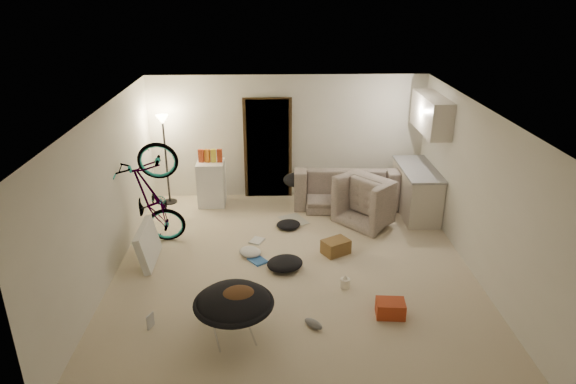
{
  "coord_description": "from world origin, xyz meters",
  "views": [
    {
      "loc": [
        -0.31,
        -6.98,
        4.17
      ],
      "look_at": [
        -0.07,
        0.6,
        1.04
      ],
      "focal_mm": 32.0,
      "sensor_mm": 36.0,
      "label": 1
    }
  ],
  "objects_px": {
    "mini_fridge": "(211,183)",
    "drink_case_b": "(390,308)",
    "sofa": "(345,190)",
    "juicer": "(345,282)",
    "armchair": "(375,203)",
    "drink_case_a": "(336,247)",
    "floor_lamp": "(164,141)",
    "saucer_chair": "(234,309)",
    "bicycle": "(154,218)",
    "tv_box": "(148,244)",
    "kitchen_counter": "(416,192)"
  },
  "relations": [
    {
      "from": "floor_lamp",
      "to": "mini_fridge",
      "type": "height_order",
      "value": "floor_lamp"
    },
    {
      "from": "sofa",
      "to": "bicycle",
      "type": "height_order",
      "value": "bicycle"
    },
    {
      "from": "tv_box",
      "to": "juicer",
      "type": "relative_size",
      "value": 4.49
    },
    {
      "from": "sofa",
      "to": "saucer_chair",
      "type": "relative_size",
      "value": 2.03
    },
    {
      "from": "saucer_chair",
      "to": "bicycle",
      "type": "bearing_deg",
      "value": 120.55
    },
    {
      "from": "sofa",
      "to": "floor_lamp",
      "type": "bearing_deg",
      "value": -0.66
    },
    {
      "from": "tv_box",
      "to": "armchair",
      "type": "bearing_deg",
      "value": 19.68
    },
    {
      "from": "sofa",
      "to": "mini_fridge",
      "type": "relative_size",
      "value": 2.27
    },
    {
      "from": "floor_lamp",
      "to": "sofa",
      "type": "relative_size",
      "value": 0.89
    },
    {
      "from": "mini_fridge",
      "to": "drink_case_b",
      "type": "xyz_separation_m",
      "value": [
        2.77,
        -3.83,
        -0.34
      ]
    },
    {
      "from": "armchair",
      "to": "drink_case_b",
      "type": "bearing_deg",
      "value": 132.2
    },
    {
      "from": "mini_fridge",
      "to": "tv_box",
      "type": "distance_m",
      "value": 2.4
    },
    {
      "from": "saucer_chair",
      "to": "drink_case_b",
      "type": "bearing_deg",
      "value": 10.91
    },
    {
      "from": "kitchen_counter",
      "to": "drink_case_a",
      "type": "distance_m",
      "value": 2.34
    },
    {
      "from": "bicycle",
      "to": "sofa",
      "type": "bearing_deg",
      "value": -68.27
    },
    {
      "from": "mini_fridge",
      "to": "drink_case_a",
      "type": "relative_size",
      "value": 2.12
    },
    {
      "from": "floor_lamp",
      "to": "bicycle",
      "type": "distance_m",
      "value": 1.97
    },
    {
      "from": "sofa",
      "to": "juicer",
      "type": "bearing_deg",
      "value": 85.08
    },
    {
      "from": "kitchen_counter",
      "to": "floor_lamp",
      "type": "bearing_deg",
      "value": 172.34
    },
    {
      "from": "floor_lamp",
      "to": "drink_case_b",
      "type": "bearing_deg",
      "value": -47.14
    },
    {
      "from": "drink_case_b",
      "to": "juicer",
      "type": "bearing_deg",
      "value": 131.41
    },
    {
      "from": "sofa",
      "to": "juicer",
      "type": "height_order",
      "value": "sofa"
    },
    {
      "from": "bicycle",
      "to": "saucer_chair",
      "type": "height_order",
      "value": "bicycle"
    },
    {
      "from": "sofa",
      "to": "tv_box",
      "type": "xyz_separation_m",
      "value": [
        -3.43,
        -2.17,
        0.01
      ]
    },
    {
      "from": "sofa",
      "to": "armchair",
      "type": "relative_size",
      "value": 1.98
    },
    {
      "from": "kitchen_counter",
      "to": "mini_fridge",
      "type": "distance_m",
      "value": 3.99
    },
    {
      "from": "mini_fridge",
      "to": "drink_case_a",
      "type": "distance_m",
      "value": 3.09
    },
    {
      "from": "floor_lamp",
      "to": "juicer",
      "type": "bearing_deg",
      "value": -45.85
    },
    {
      "from": "saucer_chair",
      "to": "drink_case_a",
      "type": "relative_size",
      "value": 2.37
    },
    {
      "from": "tv_box",
      "to": "juicer",
      "type": "xyz_separation_m",
      "value": [
        3.03,
        -0.86,
        -0.22
      ]
    },
    {
      "from": "armchair",
      "to": "drink_case_b",
      "type": "distance_m",
      "value": 3.03
    },
    {
      "from": "armchair",
      "to": "tv_box",
      "type": "bearing_deg",
      "value": 69.24
    },
    {
      "from": "drink_case_a",
      "to": "floor_lamp",
      "type": "bearing_deg",
      "value": 114.62
    },
    {
      "from": "drink_case_a",
      "to": "juicer",
      "type": "relative_size",
      "value": 2.05
    },
    {
      "from": "drink_case_a",
      "to": "kitchen_counter",
      "type": "bearing_deg",
      "value": 12.06
    },
    {
      "from": "armchair",
      "to": "tv_box",
      "type": "height_order",
      "value": "armchair"
    },
    {
      "from": "bicycle",
      "to": "drink_case_a",
      "type": "height_order",
      "value": "bicycle"
    },
    {
      "from": "saucer_chair",
      "to": "armchair",
      "type": "bearing_deg",
      "value": 54.76
    },
    {
      "from": "armchair",
      "to": "mini_fridge",
      "type": "height_order",
      "value": "mini_fridge"
    },
    {
      "from": "bicycle",
      "to": "drink_case_b",
      "type": "distance_m",
      "value": 4.16
    },
    {
      "from": "sofa",
      "to": "juicer",
      "type": "relative_size",
      "value": 9.91
    },
    {
      "from": "floor_lamp",
      "to": "saucer_chair",
      "type": "distance_m",
      "value": 4.69
    },
    {
      "from": "armchair",
      "to": "juicer",
      "type": "xyz_separation_m",
      "value": [
        -0.86,
        -2.31,
        -0.25
      ]
    },
    {
      "from": "floor_lamp",
      "to": "kitchen_counter",
      "type": "relative_size",
      "value": 1.21
    },
    {
      "from": "saucer_chair",
      "to": "tv_box",
      "type": "xyz_separation_m",
      "value": [
        -1.49,
        1.96,
        -0.12
      ]
    },
    {
      "from": "tv_box",
      "to": "juicer",
      "type": "distance_m",
      "value": 3.16
    },
    {
      "from": "armchair",
      "to": "saucer_chair",
      "type": "xyz_separation_m",
      "value": [
        -2.4,
        -3.4,
        0.09
      ]
    },
    {
      "from": "floor_lamp",
      "to": "sofa",
      "type": "height_order",
      "value": "floor_lamp"
    },
    {
      "from": "floor_lamp",
      "to": "mini_fridge",
      "type": "distance_m",
      "value": 1.23
    },
    {
      "from": "kitchen_counter",
      "to": "sofa",
      "type": "xyz_separation_m",
      "value": [
        -1.3,
        0.45,
        -0.14
      ]
    }
  ]
}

